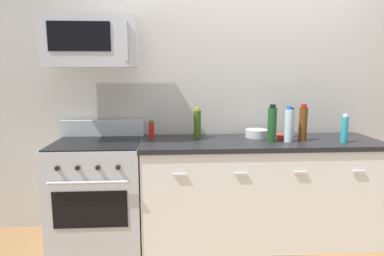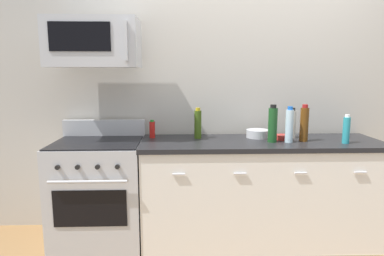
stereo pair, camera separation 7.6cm
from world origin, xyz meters
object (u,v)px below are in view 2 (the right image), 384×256
object	(u,v)px
bottle_wine_amber	(304,124)
bowl_red_small	(283,137)
range_oven	(100,192)
bottle_wine_green	(273,124)
bottle_vinegar_white	(292,124)
bowl_steel_prep	(258,133)
bottle_olive_oil	(198,124)
bottle_dish_soap	(346,130)
bottle_hot_sauce_red	(152,129)
bottle_water_clear	(289,125)
microwave	(94,43)

from	to	relation	value
bottle_wine_amber	bowl_red_small	bearing A→B (deg)	154.41
range_oven	bottle_wine_green	world-z (taller)	bottle_wine_green
range_oven	bottle_vinegar_white	bearing A→B (deg)	3.84
bottle_wine_green	bottle_vinegar_white	bearing A→B (deg)	38.38
bowl_steel_prep	bottle_wine_green	bearing A→B (deg)	-69.46
range_oven	bowl_steel_prep	xyz separation A→B (m)	(1.42, 0.14, 0.49)
range_oven	bottle_olive_oil	distance (m)	1.06
bottle_wine_green	bottle_vinegar_white	distance (m)	0.29
bottle_olive_oil	bottle_wine_amber	world-z (taller)	bottle_wine_amber
bottle_olive_oil	bottle_dish_soap	xyz separation A→B (m)	(1.23, -0.26, -0.02)
bottle_hot_sauce_red	bottle_wine_green	distance (m)	1.07
bottle_wine_green	bottle_wine_amber	bearing A→B (deg)	4.92
range_oven	bottle_hot_sauce_red	bearing A→B (deg)	18.95
bottle_wine_amber	bottle_water_clear	xyz separation A→B (m)	(-0.14, -0.04, -0.01)
bottle_hot_sauce_red	bottle_vinegar_white	world-z (taller)	bottle_vinegar_white
range_oven	bowl_red_small	size ratio (longest dim) A/B	8.20
bottle_vinegar_white	bottle_wine_green	bearing A→B (deg)	-141.62
bottle_hot_sauce_red	bottle_olive_oil	world-z (taller)	bottle_olive_oil
range_oven	bowl_red_small	xyz separation A→B (m)	(1.63, 0.03, 0.47)
bottle_water_clear	bottle_hot_sauce_red	bearing A→B (deg)	168.46
bowl_steel_prep	bottle_dish_soap	bearing A→B (deg)	-22.59
bottle_vinegar_white	bottle_water_clear	bearing A→B (deg)	-114.36
bottle_hot_sauce_red	bowl_steel_prep	world-z (taller)	bottle_hot_sauce_red
bottle_wine_green	bowl_steel_prep	bearing A→B (deg)	110.54
microwave	bottle_hot_sauce_red	distance (m)	0.89
bowl_red_small	bowl_steel_prep	world-z (taller)	bowl_steel_prep
bottle_hot_sauce_red	bowl_red_small	world-z (taller)	bottle_hot_sauce_red
bottle_olive_oil	bottle_wine_amber	distance (m)	0.92
bottle_wine_amber	bottle_dish_soap	bearing A→B (deg)	-17.40
bottle_vinegar_white	bowl_steel_prep	distance (m)	0.32
bottle_olive_oil	bottle_dish_soap	size ratio (longest dim) A/B	1.14
bottle_hot_sauce_red	bottle_dish_soap	bearing A→B (deg)	-10.30
bottle_wine_amber	bottle_hot_sauce_red	bearing A→B (deg)	171.49
range_oven	bottle_vinegar_white	xyz separation A→B (m)	(1.73, 0.12, 0.58)
bottle_wine_green	bottle_hot_sauce_red	bearing A→B (deg)	167.96
bottle_dish_soap	bottle_olive_oil	bearing A→B (deg)	167.99
bottle_olive_oil	bottle_vinegar_white	xyz separation A→B (m)	(0.86, -0.00, -0.00)
microwave	bottle_dish_soap	world-z (taller)	microwave
bowl_red_small	range_oven	bearing A→B (deg)	-178.82
bottle_wine_amber	bottle_wine_green	size ratio (longest dim) A/B	1.00
microwave	range_oven	bearing A→B (deg)	-90.29
bottle_water_clear	bowl_steel_prep	bearing A→B (deg)	133.72
bottle_hot_sauce_red	bottle_wine_green	xyz separation A→B (m)	(1.04, -0.22, 0.07)
bottle_vinegar_white	bottle_dish_soap	bearing A→B (deg)	-34.49
bowl_red_small	bowl_steel_prep	bearing A→B (deg)	152.07
bottle_vinegar_white	bottle_hot_sauce_red	bearing A→B (deg)	178.12
bottle_olive_oil	bowl_steel_prep	size ratio (longest dim) A/B	1.33
bottle_wine_amber	bowl_red_small	size ratio (longest dim) A/B	2.45
bottle_hot_sauce_red	bottle_wine_amber	size ratio (longest dim) A/B	0.51
range_oven	bottle_olive_oil	xyz separation A→B (m)	(0.87, 0.12, 0.58)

